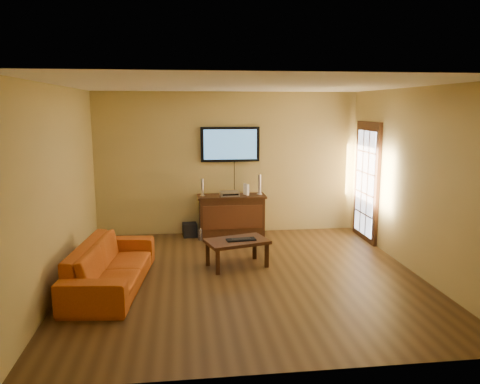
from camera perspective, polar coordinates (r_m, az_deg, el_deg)
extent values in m
plane|color=#3A2610|center=(6.85, 0.68, -10.29)|extent=(5.00, 5.00, 0.00)
plane|color=tan|center=(8.96, -1.47, 3.50)|extent=(5.00, 0.00, 5.00)
plane|color=tan|center=(6.64, -21.18, 0.42)|extent=(0.00, 5.00, 5.00)
plane|color=tan|center=(7.27, 20.62, 1.25)|extent=(0.00, 5.00, 5.00)
plane|color=white|center=(6.42, 0.73, 12.89)|extent=(5.00, 5.00, 0.00)
cube|color=black|center=(8.82, 15.18, 1.07)|extent=(0.06, 1.02, 2.22)
cube|color=white|center=(8.81, 14.96, 1.06)|extent=(0.01, 0.79, 1.89)
cube|color=black|center=(8.89, -1.04, -2.98)|extent=(1.21, 0.45, 0.74)
cube|color=#351809|center=(8.66, -0.88, -3.09)|extent=(1.11, 0.02, 0.44)
cube|color=black|center=(8.81, -1.05, -0.53)|extent=(1.28, 0.49, 0.04)
cube|color=black|center=(8.88, -1.21, 5.83)|extent=(1.12, 0.07, 0.66)
cube|color=#4783BB|center=(8.85, -1.18, 5.81)|extent=(1.00, 0.01, 0.56)
cube|color=black|center=(7.16, -0.37, -6.04)|extent=(1.04, 0.79, 0.05)
cube|color=black|center=(6.89, -2.74, -8.55)|extent=(0.06, 0.06, 0.37)
cube|color=black|center=(7.20, 3.27, -7.72)|extent=(0.06, 0.06, 0.37)
cube|color=black|center=(7.28, -3.97, -7.54)|extent=(0.06, 0.06, 0.37)
cube|color=black|center=(7.57, 1.78, -6.81)|extent=(0.06, 0.06, 0.37)
imported|color=#AE4A13|center=(6.59, -15.46, -7.75)|extent=(0.83, 2.16, 0.82)
cylinder|color=silver|center=(8.78, -4.60, -0.43)|extent=(0.09, 0.09, 0.01)
cylinder|color=silver|center=(8.75, -4.61, 0.62)|extent=(0.05, 0.05, 0.31)
cylinder|color=silver|center=(8.90, 2.39, -0.25)|extent=(0.10, 0.10, 0.02)
cylinder|color=silver|center=(8.86, 2.40, 0.96)|extent=(0.06, 0.06, 0.36)
cube|color=silver|center=(8.76, -1.29, -0.19)|extent=(0.37, 0.27, 0.08)
cube|color=white|center=(8.83, 0.77, 0.32)|extent=(0.10, 0.16, 0.21)
cube|color=black|center=(8.91, -6.14, -4.60)|extent=(0.28, 0.28, 0.26)
cylinder|color=white|center=(8.65, -4.86, -5.26)|extent=(0.07, 0.07, 0.19)
sphere|color=white|center=(8.63, -4.87, -4.61)|extent=(0.04, 0.04, 0.04)
cube|color=black|center=(7.13, 0.13, -5.82)|extent=(0.46, 0.22, 0.02)
cube|color=black|center=(7.13, 0.13, -5.72)|extent=(0.30, 0.15, 0.01)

